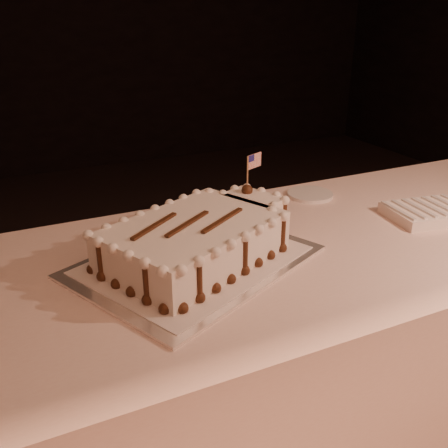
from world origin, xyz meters
name	(u,v)px	position (x,y,z in m)	size (l,w,h in m)	color
banquet_table	(257,367)	(0.00, 0.60, 0.38)	(2.40, 0.80, 0.75)	beige
cake_board	(194,261)	(-0.18, 0.61, 0.75)	(0.55, 0.41, 0.01)	white
doily	(194,260)	(-0.18, 0.61, 0.76)	(0.49, 0.37, 0.00)	silver
sheet_cake	(202,237)	(-0.15, 0.62, 0.81)	(0.54, 0.42, 0.21)	white
napkin_stack	(428,212)	(0.55, 0.58, 0.77)	(0.26, 0.20, 0.04)	white
side_plate	(310,194)	(0.34, 0.88, 0.76)	(0.15, 0.15, 0.01)	white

